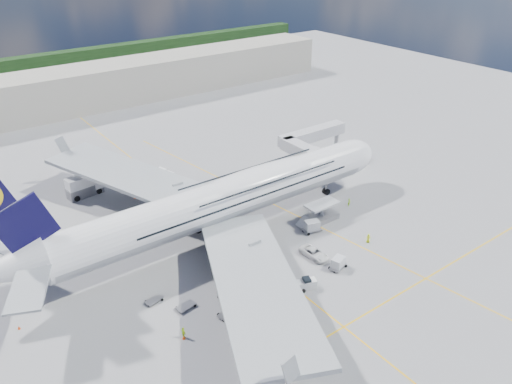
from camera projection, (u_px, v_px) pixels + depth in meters
ground at (258, 259)px, 83.43m from camera, size 300.00×300.00×0.00m
taxi_line_main at (258, 259)px, 83.43m from camera, size 0.25×220.00×0.01m
taxi_line_cross at (344, 327)px, 69.22m from camera, size 120.00×0.25×0.01m
taxi_line_diag at (285, 210)px, 97.87m from camera, size 14.16×99.06×0.01m
airliner at (225, 199)px, 87.45m from camera, size 77.26×79.15×23.71m
jet_bridge at (310, 142)px, 110.70m from camera, size 18.80×12.10×8.50m
cargo_loader at (321, 215)px, 93.71m from camera, size 8.53×3.20×3.67m
terminal at (68, 91)px, 148.14m from camera, size 180.00×16.00×12.00m
tree_line at (132, 53)px, 202.01m from camera, size 160.00×6.00×8.00m
dolly_row_a at (229, 313)px, 71.22m from camera, size 3.76×2.70×0.50m
dolly_row_b at (228, 291)px, 74.28m from camera, size 3.66×2.72×2.07m
dolly_row_c at (186, 306)px, 72.52m from camera, size 3.10×1.99×0.42m
dolly_back at (154, 300)px, 73.75m from camera, size 2.90×2.03×0.39m
dolly_nose_far at (338, 263)px, 80.65m from camera, size 3.51×2.59×1.99m
dolly_nose_near at (312, 226)px, 90.40m from camera, size 3.81×2.74×2.17m
baggage_tug at (306, 284)px, 76.23m from camera, size 3.34×2.33×1.90m
catering_truck_inner at (159, 178)px, 106.59m from camera, size 6.16×3.55×3.45m
catering_truck_outer at (84, 186)px, 102.27m from camera, size 7.57×3.48×4.38m
service_van at (314, 253)px, 83.59m from camera, size 2.84×5.54×1.49m
crew_nose at (349, 202)px, 98.87m from camera, size 0.69×0.55×1.67m
crew_loader at (314, 206)px, 97.11m from camera, size 1.18×1.13×1.92m
crew_wing at (183, 333)px, 67.03m from camera, size 0.50×1.05×1.75m
crew_van at (368, 238)px, 87.37m from camera, size 0.98×0.98×1.72m
crew_tug at (288, 336)px, 66.40m from camera, size 1.42×1.07×1.95m
cone_nose at (357, 163)px, 116.40m from camera, size 0.49×0.49×0.62m
cone_wing_left_inner at (168, 229)px, 91.03m from camera, size 0.47×0.47×0.60m
cone_wing_left_outer at (135, 197)px, 101.88m from camera, size 0.39×0.39×0.50m
cone_wing_right_inner at (224, 281)px, 77.86m from camera, size 0.42×0.42×0.53m
cone_wing_right_outer at (184, 337)px, 67.08m from camera, size 0.43×0.43×0.55m
cone_tail at (19, 328)px, 68.75m from camera, size 0.40×0.40×0.51m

